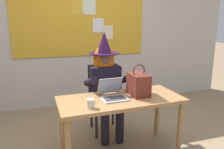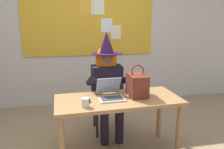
{
  "view_description": "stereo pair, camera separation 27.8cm",
  "coord_description": "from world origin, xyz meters",
  "px_view_note": "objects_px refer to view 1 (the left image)",
  "views": [
    {
      "loc": [
        -0.68,
        -2.19,
        1.58
      ],
      "look_at": [
        0.12,
        0.39,
        0.93
      ],
      "focal_mm": 35.4,
      "sensor_mm": 36.0,
      "label": 1
    },
    {
      "loc": [
        -0.41,
        -2.26,
        1.58
      ],
      "look_at": [
        0.12,
        0.39,
        0.93
      ],
      "focal_mm": 35.4,
      "sensor_mm": 36.0,
      "label": 2
    }
  ],
  "objects_px": {
    "desk_main": "(121,106)",
    "handbag": "(138,84)",
    "coffee_mug": "(91,103)",
    "laptop": "(113,94)",
    "person_costumed": "(106,79)",
    "chair_at_desk": "(104,96)",
    "computer_mouse": "(91,101)"
  },
  "relations": [
    {
      "from": "desk_main",
      "to": "handbag",
      "type": "bearing_deg",
      "value": 10.59
    },
    {
      "from": "coffee_mug",
      "to": "laptop",
      "type": "bearing_deg",
      "value": 36.52
    },
    {
      "from": "person_costumed",
      "to": "handbag",
      "type": "relative_size",
      "value": 3.83
    },
    {
      "from": "desk_main",
      "to": "laptop",
      "type": "bearing_deg",
      "value": 153.44
    },
    {
      "from": "handbag",
      "to": "coffee_mug",
      "type": "relative_size",
      "value": 3.98
    },
    {
      "from": "laptop",
      "to": "coffee_mug",
      "type": "height_order",
      "value": "laptop"
    },
    {
      "from": "desk_main",
      "to": "chair_at_desk",
      "type": "bearing_deg",
      "value": 92.02
    },
    {
      "from": "laptop",
      "to": "coffee_mug",
      "type": "xyz_separation_m",
      "value": [
        -0.31,
        -0.23,
        -0.0
      ]
    },
    {
      "from": "laptop",
      "to": "handbag",
      "type": "xyz_separation_m",
      "value": [
        0.32,
        0.0,
        0.08
      ]
    },
    {
      "from": "desk_main",
      "to": "handbag",
      "type": "height_order",
      "value": "handbag"
    },
    {
      "from": "chair_at_desk",
      "to": "handbag",
      "type": "height_order",
      "value": "handbag"
    },
    {
      "from": "laptop",
      "to": "computer_mouse",
      "type": "relative_size",
      "value": 3.33
    },
    {
      "from": "coffee_mug",
      "to": "computer_mouse",
      "type": "bearing_deg",
      "value": 74.32
    },
    {
      "from": "computer_mouse",
      "to": "handbag",
      "type": "bearing_deg",
      "value": 20.71
    },
    {
      "from": "chair_at_desk",
      "to": "coffee_mug",
      "type": "height_order",
      "value": "chair_at_desk"
    },
    {
      "from": "desk_main",
      "to": "handbag",
      "type": "distance_m",
      "value": 0.34
    },
    {
      "from": "desk_main",
      "to": "laptop",
      "type": "xyz_separation_m",
      "value": [
        -0.08,
        0.04,
        0.14
      ]
    },
    {
      "from": "coffee_mug",
      "to": "handbag",
      "type": "bearing_deg",
      "value": 20.35
    },
    {
      "from": "handbag",
      "to": "chair_at_desk",
      "type": "bearing_deg",
      "value": 112.68
    },
    {
      "from": "handbag",
      "to": "coffee_mug",
      "type": "xyz_separation_m",
      "value": [
        -0.63,
        -0.24,
        -0.09
      ]
    },
    {
      "from": "handbag",
      "to": "coffee_mug",
      "type": "distance_m",
      "value": 0.68
    },
    {
      "from": "coffee_mug",
      "to": "chair_at_desk",
      "type": "bearing_deg",
      "value": 66.92
    },
    {
      "from": "laptop",
      "to": "computer_mouse",
      "type": "distance_m",
      "value": 0.29
    },
    {
      "from": "laptop",
      "to": "computer_mouse",
      "type": "bearing_deg",
      "value": -163.34
    },
    {
      "from": "chair_at_desk",
      "to": "laptop",
      "type": "relative_size",
      "value": 2.61
    },
    {
      "from": "computer_mouse",
      "to": "laptop",
      "type": "bearing_deg",
      "value": 30.53
    },
    {
      "from": "laptop",
      "to": "handbag",
      "type": "height_order",
      "value": "handbag"
    },
    {
      "from": "desk_main",
      "to": "person_costumed",
      "type": "relative_size",
      "value": 1.01
    },
    {
      "from": "laptop",
      "to": "coffee_mug",
      "type": "distance_m",
      "value": 0.39
    },
    {
      "from": "desk_main",
      "to": "person_costumed",
      "type": "height_order",
      "value": "person_costumed"
    },
    {
      "from": "desk_main",
      "to": "laptop",
      "type": "distance_m",
      "value": 0.17
    },
    {
      "from": "laptop",
      "to": "handbag",
      "type": "bearing_deg",
      "value": -2.01
    }
  ]
}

